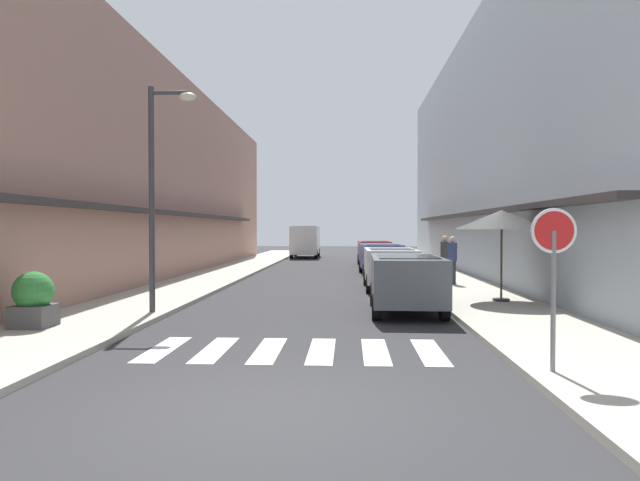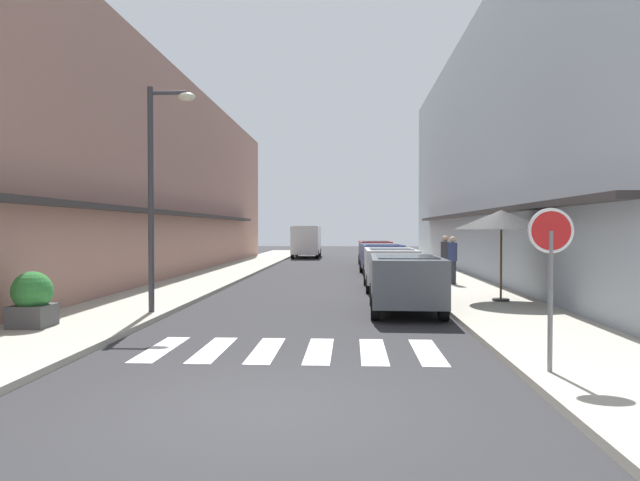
{
  "view_description": "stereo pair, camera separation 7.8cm",
  "coord_description": "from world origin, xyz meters",
  "px_view_note": "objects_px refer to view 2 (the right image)",
  "views": [
    {
      "loc": [
        0.95,
        -6.7,
        2.17
      ],
      "look_at": [
        -0.07,
        13.76,
        1.75
      ],
      "focal_mm": 32.18,
      "sensor_mm": 36.0,
      "label": 1
    },
    {
      "loc": [
        1.03,
        -6.69,
        2.17
      ],
      "look_at": [
        -0.07,
        13.76,
        1.75
      ],
      "focal_mm": 32.18,
      "sensor_mm": 36.0,
      "label": 2
    }
  ],
  "objects_px": {
    "parked_car_mid": "(390,264)",
    "round_street_sign": "(551,247)",
    "planter_corner": "(32,299)",
    "pedestrian_walking_near": "(445,257)",
    "parked_car_near": "(405,277)",
    "parked_car_far": "(381,255)",
    "pedestrian_walking_far": "(453,259)",
    "delivery_van": "(307,239)",
    "parked_car_distant": "(375,250)",
    "street_lamp": "(158,175)",
    "cafe_umbrella": "(501,220)"
  },
  "relations": [
    {
      "from": "round_street_sign",
      "to": "pedestrian_walking_near",
      "type": "relative_size",
      "value": 1.32
    },
    {
      "from": "parked_car_distant",
      "to": "delivery_van",
      "type": "height_order",
      "value": "delivery_van"
    },
    {
      "from": "cafe_umbrella",
      "to": "pedestrian_walking_far",
      "type": "bearing_deg",
      "value": 96.03
    },
    {
      "from": "round_street_sign",
      "to": "cafe_umbrella",
      "type": "height_order",
      "value": "cafe_umbrella"
    },
    {
      "from": "parked_car_mid",
      "to": "pedestrian_walking_far",
      "type": "relative_size",
      "value": 2.31
    },
    {
      "from": "street_lamp",
      "to": "pedestrian_walking_near",
      "type": "relative_size",
      "value": 3.1
    },
    {
      "from": "cafe_umbrella",
      "to": "pedestrian_walking_near",
      "type": "bearing_deg",
      "value": 95.04
    },
    {
      "from": "parked_car_mid",
      "to": "pedestrian_walking_far",
      "type": "bearing_deg",
      "value": 18.31
    },
    {
      "from": "parked_car_mid",
      "to": "delivery_van",
      "type": "height_order",
      "value": "delivery_van"
    },
    {
      "from": "parked_car_near",
      "to": "delivery_van",
      "type": "relative_size",
      "value": 0.74
    },
    {
      "from": "parked_car_distant",
      "to": "round_street_sign",
      "type": "height_order",
      "value": "round_street_sign"
    },
    {
      "from": "parked_car_near",
      "to": "cafe_umbrella",
      "type": "height_order",
      "value": "cafe_umbrella"
    },
    {
      "from": "delivery_van",
      "to": "cafe_umbrella",
      "type": "relative_size",
      "value": 2.04
    },
    {
      "from": "parked_car_near",
      "to": "round_street_sign",
      "type": "relative_size",
      "value": 1.71
    },
    {
      "from": "cafe_umbrella",
      "to": "street_lamp",
      "type": "bearing_deg",
      "value": -163.44
    },
    {
      "from": "parked_car_near",
      "to": "parked_car_far",
      "type": "relative_size",
      "value": 0.92
    },
    {
      "from": "parked_car_far",
      "to": "cafe_umbrella",
      "type": "bearing_deg",
      "value": -74.67
    },
    {
      "from": "delivery_van",
      "to": "parked_car_distant",
      "type": "bearing_deg",
      "value": -63.46
    },
    {
      "from": "planter_corner",
      "to": "pedestrian_walking_near",
      "type": "xyz_separation_m",
      "value": [
        10.35,
        11.19,
        0.36
      ]
    },
    {
      "from": "parked_car_far",
      "to": "planter_corner",
      "type": "distance_m",
      "value": 17.34
    },
    {
      "from": "parked_car_far",
      "to": "street_lamp",
      "type": "relative_size",
      "value": 0.79
    },
    {
      "from": "street_lamp",
      "to": "pedestrian_walking_far",
      "type": "distance_m",
      "value": 11.58
    },
    {
      "from": "parked_car_far",
      "to": "delivery_van",
      "type": "height_order",
      "value": "delivery_van"
    },
    {
      "from": "street_lamp",
      "to": "cafe_umbrella",
      "type": "distance_m",
      "value": 9.44
    },
    {
      "from": "parked_car_far",
      "to": "planter_corner",
      "type": "bearing_deg",
      "value": -117.65
    },
    {
      "from": "parked_car_near",
      "to": "parked_car_distant",
      "type": "relative_size",
      "value": 1.02
    },
    {
      "from": "parked_car_near",
      "to": "pedestrian_walking_near",
      "type": "bearing_deg",
      "value": 73.76
    },
    {
      "from": "round_street_sign",
      "to": "cafe_umbrella",
      "type": "bearing_deg",
      "value": 80.16
    },
    {
      "from": "parked_car_mid",
      "to": "delivery_van",
      "type": "bearing_deg",
      "value": 101.88
    },
    {
      "from": "parked_car_far",
      "to": "parked_car_distant",
      "type": "bearing_deg",
      "value": 90.0
    },
    {
      "from": "parked_car_far",
      "to": "pedestrian_walking_far",
      "type": "bearing_deg",
      "value": -67.21
    },
    {
      "from": "parked_car_mid",
      "to": "street_lamp",
      "type": "height_order",
      "value": "street_lamp"
    },
    {
      "from": "pedestrian_walking_near",
      "to": "parked_car_far",
      "type": "bearing_deg",
      "value": 19.02
    },
    {
      "from": "cafe_umbrella",
      "to": "planter_corner",
      "type": "height_order",
      "value": "cafe_umbrella"
    },
    {
      "from": "parked_car_near",
      "to": "parked_car_far",
      "type": "height_order",
      "value": "same"
    },
    {
      "from": "round_street_sign",
      "to": "pedestrian_walking_near",
      "type": "bearing_deg",
      "value": 86.57
    },
    {
      "from": "parked_car_mid",
      "to": "round_street_sign",
      "type": "height_order",
      "value": "round_street_sign"
    },
    {
      "from": "street_lamp",
      "to": "planter_corner",
      "type": "relative_size",
      "value": 4.75
    },
    {
      "from": "parked_car_far",
      "to": "parked_car_distant",
      "type": "distance_m",
      "value": 6.66
    },
    {
      "from": "round_street_sign",
      "to": "cafe_umbrella",
      "type": "distance_m",
      "value": 8.31
    },
    {
      "from": "delivery_van",
      "to": "round_street_sign",
      "type": "height_order",
      "value": "round_street_sign"
    },
    {
      "from": "parked_car_mid",
      "to": "planter_corner",
      "type": "xyz_separation_m",
      "value": [
        -8.04,
        -9.0,
        -0.22
      ]
    },
    {
      "from": "parked_car_near",
      "to": "pedestrian_walking_far",
      "type": "bearing_deg",
      "value": 70.13
    },
    {
      "from": "parked_car_distant",
      "to": "cafe_umbrella",
      "type": "bearing_deg",
      "value": -80.51
    },
    {
      "from": "round_street_sign",
      "to": "parked_car_near",
      "type": "bearing_deg",
      "value": 102.44
    },
    {
      "from": "parked_car_distant",
      "to": "pedestrian_walking_near",
      "type": "height_order",
      "value": "pedestrian_walking_near"
    },
    {
      "from": "parked_car_near",
      "to": "pedestrian_walking_near",
      "type": "relative_size",
      "value": 2.26
    },
    {
      "from": "delivery_van",
      "to": "cafe_umbrella",
      "type": "xyz_separation_m",
      "value": [
        7.59,
        -26.56,
        1.01
      ]
    },
    {
      "from": "street_lamp",
      "to": "cafe_umbrella",
      "type": "relative_size",
      "value": 2.08
    },
    {
      "from": "round_street_sign",
      "to": "pedestrian_walking_far",
      "type": "relative_size",
      "value": 1.32
    }
  ]
}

